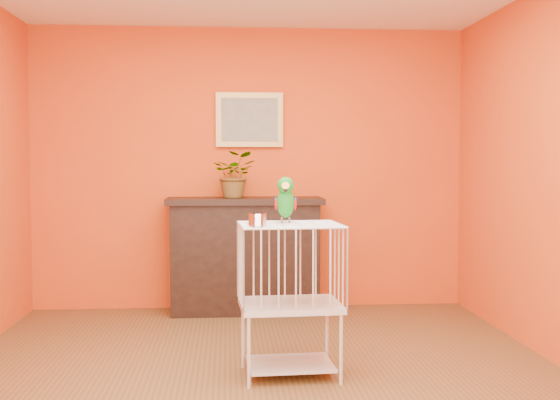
{
  "coord_description": "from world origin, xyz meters",
  "views": [
    {
      "loc": [
        -0.21,
        -4.29,
        1.37
      ],
      "look_at": [
        0.12,
        0.11,
        1.12
      ],
      "focal_mm": 45.0,
      "sensor_mm": 36.0,
      "label": 1
    }
  ],
  "objects": [
    {
      "name": "ground",
      "position": [
        0.0,
        0.0,
        0.0
      ],
      "size": [
        4.5,
        4.5,
        0.0
      ],
      "primitive_type": "plane",
      "color": "brown",
      "rests_on": "ground"
    },
    {
      "name": "room_shell",
      "position": [
        0.0,
        0.0,
        1.58
      ],
      "size": [
        4.5,
        4.5,
        4.5
      ],
      "color": "#DC4714",
      "rests_on": "ground"
    },
    {
      "name": "feed_cup",
      "position": [
        -0.03,
        -0.08,
        1.02
      ],
      "size": [
        0.11,
        0.11,
        0.08
      ],
      "primitive_type": "cylinder",
      "color": "silver",
      "rests_on": "birdcage"
    },
    {
      "name": "birdcage",
      "position": [
        0.19,
        0.1,
        0.51
      ],
      "size": [
        0.66,
        0.52,
        0.97
      ],
      "rotation": [
        0.0,
        0.0,
        0.06
      ],
      "color": "beige",
      "rests_on": "ground"
    },
    {
      "name": "console_cabinet",
      "position": [
        -0.05,
        2.01,
        0.52
      ],
      "size": [
        1.4,
        0.5,
        1.04
      ],
      "color": "black",
      "rests_on": "ground"
    },
    {
      "name": "parrot",
      "position": [
        0.16,
        0.15,
        1.12
      ],
      "size": [
        0.15,
        0.27,
        0.3
      ],
      "rotation": [
        0.0,
        0.0,
        -0.09
      ],
      "color": "#59544C",
      "rests_on": "birdcage"
    },
    {
      "name": "potted_plant",
      "position": [
        -0.14,
        1.98,
        1.2
      ],
      "size": [
        0.42,
        0.46,
        0.33
      ],
      "primitive_type": "imported",
      "rotation": [
        0.0,
        0.0,
        -0.13
      ],
      "color": "#26722D",
      "rests_on": "console_cabinet"
    },
    {
      "name": "framed_picture",
      "position": [
        0.0,
        2.22,
        1.75
      ],
      "size": [
        0.62,
        0.04,
        0.5
      ],
      "color": "#AC7F3D",
      "rests_on": "room_shell"
    }
  ]
}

